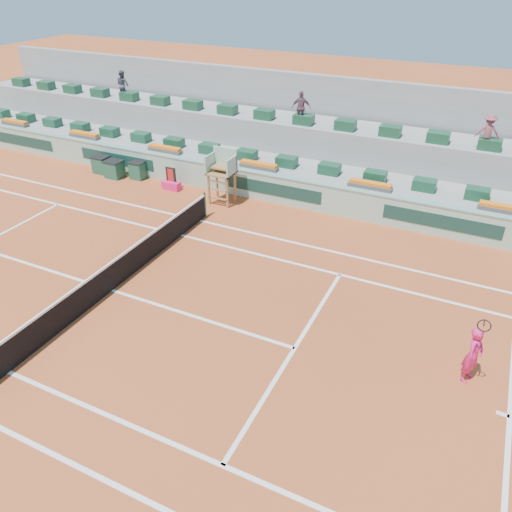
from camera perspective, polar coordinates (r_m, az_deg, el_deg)
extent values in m
plane|color=#A4441F|center=(16.91, -16.13, -3.80)|extent=(90.00, 90.00, 0.00)
cube|color=#9A9997|center=(24.53, -0.08, 10.33)|extent=(36.00, 4.00, 1.20)
cube|color=#9A9997|center=(25.66, 1.51, 12.94)|extent=(36.00, 2.40, 2.60)
cube|color=#9A9997|center=(26.80, 3.01, 15.73)|extent=(36.00, 0.40, 4.40)
cube|color=#F01F6F|center=(23.60, -9.66, 7.94)|extent=(0.86, 0.38, 0.38)
imported|color=#4A4A56|center=(29.18, -14.97, 18.39)|extent=(0.82, 0.70, 1.49)
imported|color=#6E4957|center=(23.85, 5.18, 16.53)|extent=(0.94, 0.65, 1.49)
imported|color=#8B4551|center=(22.42, 24.98, 12.75)|extent=(0.98, 0.64, 1.42)
cube|color=white|center=(13.77, 27.02, -16.03)|extent=(0.12, 10.97, 0.01)
cube|color=white|center=(20.61, -6.43, 4.04)|extent=(23.77, 0.12, 0.01)
cube|color=white|center=(14.88, -26.42, -11.80)|extent=(23.77, 0.12, 0.01)
cube|color=white|center=(19.61, -8.51, 2.37)|extent=(23.77, 0.12, 0.01)
cube|color=white|center=(14.11, 4.44, -10.47)|extent=(0.12, 8.23, 0.01)
cube|color=white|center=(16.91, -16.14, -3.78)|extent=(12.80, 0.12, 0.01)
cube|color=white|center=(13.75, 26.38, -15.90)|extent=(0.30, 0.12, 0.01)
cube|color=black|center=(16.66, -16.36, -2.50)|extent=(0.03, 11.87, 0.92)
cube|color=white|center=(16.40, -16.61, -1.06)|extent=(0.06, 11.87, 0.07)
cylinder|color=#1F4A36|center=(20.71, -5.87, 5.90)|extent=(0.10, 0.10, 1.10)
cube|color=#99C0AD|center=(22.71, -2.53, 8.53)|extent=(36.00, 0.30, 1.20)
cube|color=gray|center=(22.48, -2.57, 10.01)|extent=(36.00, 0.34, 0.06)
cube|color=#143931|center=(30.63, -25.21, 11.83)|extent=(4.40, 0.02, 0.56)
cube|color=#143931|center=(26.10, -15.64, 10.61)|extent=(4.40, 0.02, 0.56)
cube|color=#143931|center=(21.75, 1.97, 7.62)|extent=(4.40, 0.02, 0.56)
cube|color=#143931|center=(20.25, 20.39, 3.69)|extent=(4.40, 0.02, 0.56)
cube|color=olive|center=(21.74, -5.40, 7.55)|extent=(0.08, 0.08, 1.35)
cube|color=olive|center=(21.32, -3.30, 7.15)|extent=(0.08, 0.08, 1.35)
cube|color=olive|center=(22.29, -4.48, 8.22)|extent=(0.08, 0.08, 1.35)
cube|color=olive|center=(21.88, -2.41, 7.83)|extent=(0.08, 0.08, 1.35)
cube|color=olive|center=(21.52, -3.97, 9.44)|extent=(1.10, 0.90, 0.08)
cube|color=#99C0AD|center=(21.65, -3.52, 11.04)|extent=(1.10, 0.08, 1.00)
cube|color=#99C0AD|center=(21.64, -5.23, 10.53)|extent=(0.06, 0.90, 0.80)
cube|color=#99C0AD|center=(21.16, -2.76, 10.13)|extent=(0.06, 0.90, 0.80)
cube|color=olive|center=(21.52, -3.86, 10.12)|extent=(0.80, 0.60, 0.08)
cube|color=olive|center=(21.66, -4.33, 6.57)|extent=(0.90, 0.08, 0.06)
cube|color=olive|center=(21.49, -4.37, 7.54)|extent=(0.90, 0.08, 0.06)
cube|color=olive|center=(21.35, -4.41, 8.40)|extent=(0.90, 0.08, 0.06)
cube|color=#17452C|center=(33.58, -27.12, 14.30)|extent=(0.90, 0.60, 0.44)
cube|color=#17452C|center=(32.05, -24.79, 14.16)|extent=(0.90, 0.60, 0.44)
cube|color=#17452C|center=(30.59, -22.24, 13.99)|extent=(0.90, 0.60, 0.44)
cube|color=#17452C|center=(29.18, -19.44, 13.76)|extent=(0.90, 0.60, 0.44)
cube|color=#17452C|center=(27.85, -16.36, 13.47)|extent=(0.90, 0.60, 0.44)
cube|color=#17452C|center=(26.60, -13.00, 13.11)|extent=(0.90, 0.60, 0.44)
cube|color=#17452C|center=(25.45, -9.34, 12.67)|extent=(0.90, 0.60, 0.44)
cube|color=#17452C|center=(24.41, -5.36, 12.14)|extent=(0.90, 0.60, 0.44)
cube|color=#17452C|center=(23.49, -1.06, 11.49)|extent=(0.90, 0.60, 0.44)
cube|color=#17452C|center=(22.71, 3.53, 10.73)|extent=(0.90, 0.60, 0.44)
cube|color=#17452C|center=(22.08, 8.39, 9.84)|extent=(0.90, 0.60, 0.44)
cube|color=#17452C|center=(21.63, 13.47, 8.84)|extent=(0.90, 0.60, 0.44)
cube|color=#17452C|center=(21.35, 18.68, 7.73)|extent=(0.90, 0.60, 0.44)
cube|color=#17452C|center=(21.26, 23.97, 6.53)|extent=(0.90, 0.60, 0.44)
cube|color=#17452C|center=(34.43, -25.26, 17.55)|extent=(0.90, 0.60, 0.44)
cube|color=#17452C|center=(32.95, -22.86, 17.54)|extent=(0.90, 0.60, 0.44)
cube|color=#17452C|center=(31.52, -20.25, 17.50)|extent=(0.90, 0.60, 0.44)
cube|color=#17452C|center=(30.16, -17.40, 17.41)|extent=(0.90, 0.60, 0.44)
cube|color=#17452C|center=(28.87, -14.29, 17.27)|extent=(0.90, 0.60, 0.44)
cube|color=#17452C|center=(27.67, -10.90, 17.07)|extent=(0.90, 0.60, 0.44)
cube|color=#17452C|center=(26.57, -7.23, 16.78)|extent=(0.90, 0.60, 0.44)
cube|color=#17452C|center=(25.57, -3.27, 16.39)|extent=(0.90, 0.60, 0.44)
cube|color=#17452C|center=(24.69, 0.96, 15.90)|extent=(0.90, 0.60, 0.44)
cube|color=#17452C|center=(23.96, 5.47, 15.28)|extent=(0.90, 0.60, 0.44)
cube|color=#17452C|center=(23.36, 10.19, 14.53)|extent=(0.90, 0.60, 0.44)
cube|color=#17452C|center=(22.93, 15.09, 13.64)|extent=(0.90, 0.60, 0.44)
cube|color=#17452C|center=(22.67, 20.10, 12.63)|extent=(0.90, 0.60, 0.44)
cube|color=#17452C|center=(22.58, 25.15, 11.50)|extent=(0.90, 0.60, 0.44)
cube|color=#505050|center=(31.60, -25.81, 13.45)|extent=(1.80, 0.36, 0.16)
cube|color=orange|center=(31.57, -25.86, 13.69)|extent=(1.70, 0.32, 0.12)
cube|color=#505050|center=(28.00, -18.98, 12.84)|extent=(1.80, 0.36, 0.16)
cube|color=orange|center=(27.96, -19.03, 13.11)|extent=(1.70, 0.32, 0.12)
cube|color=#505050|center=(24.88, -10.35, 11.80)|extent=(1.80, 0.36, 0.16)
cube|color=orange|center=(24.83, -10.38, 12.11)|extent=(1.70, 0.32, 0.12)
cube|color=#505050|center=(22.45, 0.33, 10.16)|extent=(1.80, 0.36, 0.16)
cube|color=orange|center=(22.40, 0.33, 10.49)|extent=(1.70, 0.32, 0.12)
cube|color=#505050|center=(20.95, 12.88, 7.76)|extent=(1.80, 0.36, 0.16)
cube|color=orange|center=(20.90, 12.92, 8.11)|extent=(1.70, 0.32, 0.12)
cube|color=#505050|center=(20.59, 26.41, 4.73)|extent=(1.80, 0.36, 0.16)
cube|color=orange|center=(20.54, 26.50, 5.08)|extent=(1.70, 0.32, 0.12)
cube|color=#1A503A|center=(25.08, -13.37, 9.47)|extent=(0.66, 0.57, 0.80)
cube|color=black|center=(24.93, -13.49, 10.37)|extent=(0.70, 0.61, 0.04)
cube|color=#1A503A|center=(25.51, -15.89, 9.50)|extent=(0.79, 0.68, 0.80)
cube|color=black|center=(25.37, -16.02, 10.37)|extent=(0.84, 0.72, 0.04)
cube|color=#1A503A|center=(26.27, -17.24, 9.91)|extent=(0.75, 0.64, 0.80)
cube|color=black|center=(26.13, -17.38, 10.77)|extent=(0.79, 0.68, 0.04)
cube|color=black|center=(23.69, -10.07, 8.80)|extent=(0.09, 0.09, 1.00)
cube|color=black|center=(23.47, -9.26, 8.66)|extent=(0.09, 0.09, 1.00)
cube|color=black|center=(23.39, -9.77, 9.86)|extent=(0.52, 0.07, 0.06)
cube|color=red|center=(23.49, -9.73, 9.16)|extent=(0.38, 0.03, 0.56)
imported|color=#F01F6F|center=(13.80, 23.59, -10.31)|extent=(0.57, 0.68, 1.61)
cylinder|color=black|center=(12.82, 24.63, -6.93)|extent=(0.03, 0.35, 0.09)
torus|color=black|center=(12.60, 24.62, -7.25)|extent=(0.31, 0.08, 0.31)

